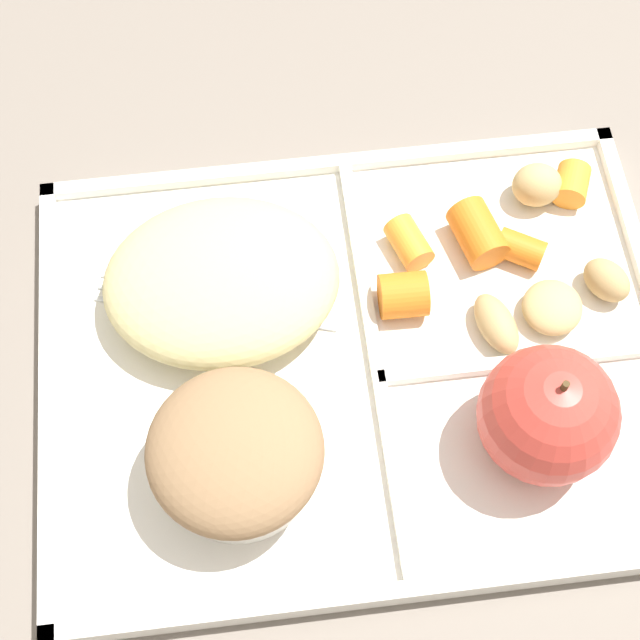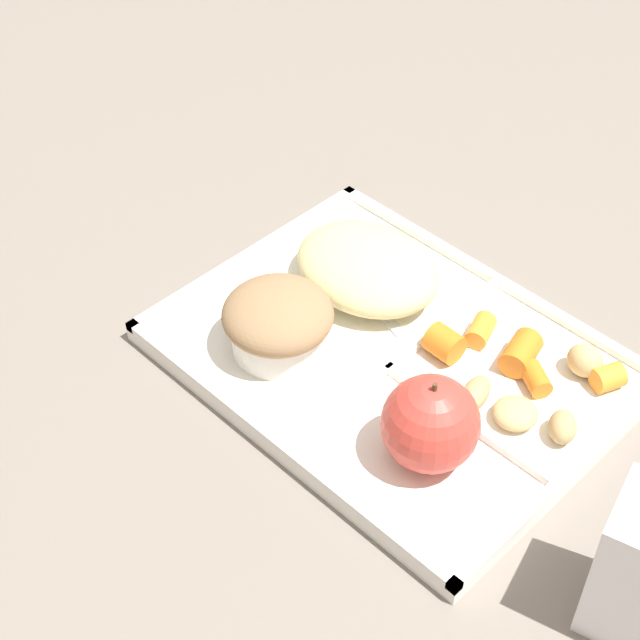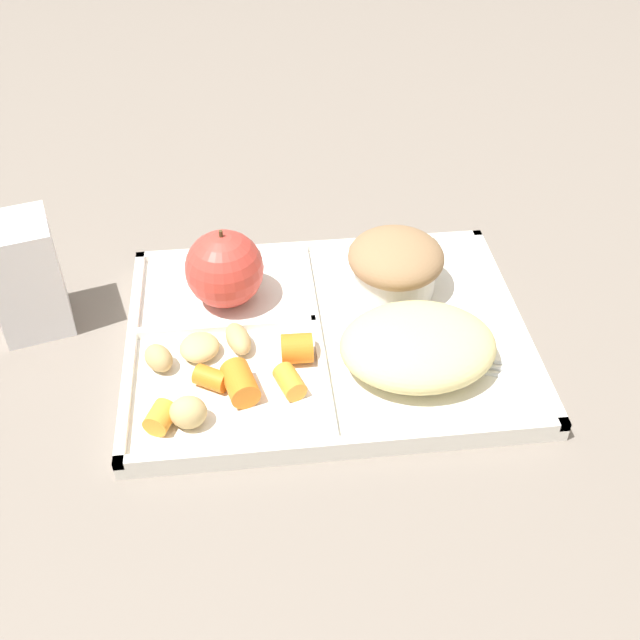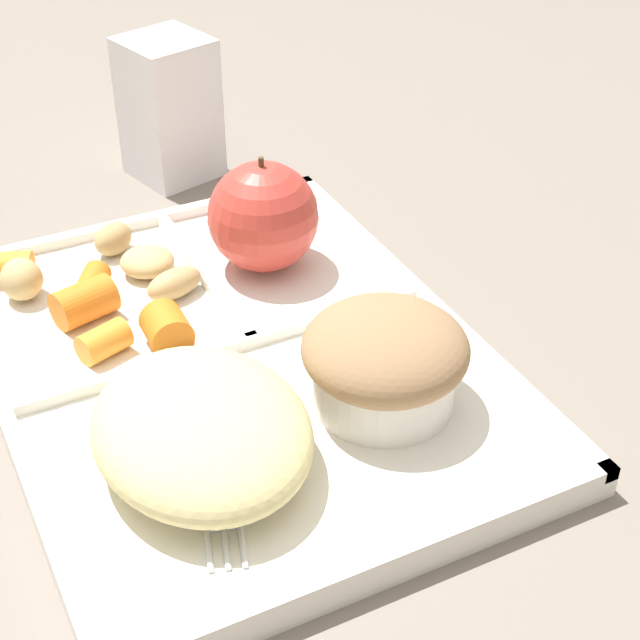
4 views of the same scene
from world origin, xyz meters
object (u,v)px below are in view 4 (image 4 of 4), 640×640
(green_apple, at_px, (263,217))
(bran_muffin, at_px, (385,360))
(lunch_tray, at_px, (235,366))
(milk_carton, at_px, (169,109))
(plastic_fork, at_px, (216,473))

(green_apple, height_order, bran_muffin, green_apple)
(lunch_tray, xyz_separation_m, milk_carton, (-0.27, 0.06, 0.05))
(green_apple, relative_size, bran_muffin, 0.87)
(green_apple, relative_size, milk_carton, 0.71)
(plastic_fork, bearing_deg, milk_carton, 163.57)
(milk_carton, bearing_deg, plastic_fork, -31.34)
(plastic_fork, bearing_deg, bran_muffin, 96.74)
(lunch_tray, height_order, milk_carton, milk_carton)
(plastic_fork, distance_m, milk_carton, 0.37)
(lunch_tray, height_order, green_apple, green_apple)
(milk_carton, bearing_deg, green_apple, -14.64)
(lunch_tray, xyz_separation_m, plastic_fork, (0.09, -0.05, 0.01))
(milk_carton, bearing_deg, lunch_tray, -27.27)
(bran_muffin, xyz_separation_m, plastic_fork, (0.01, -0.11, -0.03))
(bran_muffin, relative_size, plastic_fork, 0.65)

